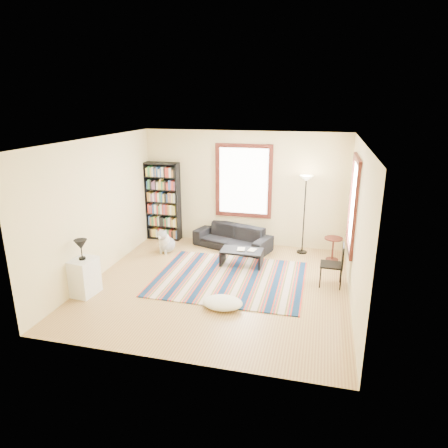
% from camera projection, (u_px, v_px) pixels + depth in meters
% --- Properties ---
extents(floor, '(5.00, 5.00, 0.10)m').
position_uv_depth(floor, '(218.00, 287.00, 7.91)').
color(floor, tan).
rests_on(floor, ground).
extents(ceiling, '(5.00, 5.00, 0.10)m').
position_uv_depth(ceiling, '(217.00, 138.00, 7.05)').
color(ceiling, white).
rests_on(ceiling, floor).
extents(wall_back, '(5.00, 0.10, 2.80)m').
position_uv_depth(wall_back, '(244.00, 188.00, 9.84)').
color(wall_back, beige).
rests_on(wall_back, floor).
extents(wall_front, '(5.00, 0.10, 2.80)m').
position_uv_depth(wall_front, '(166.00, 270.00, 5.12)').
color(wall_front, beige).
rests_on(wall_front, floor).
extents(wall_left, '(0.10, 5.00, 2.80)m').
position_uv_depth(wall_left, '(96.00, 208.00, 8.07)').
color(wall_left, beige).
rests_on(wall_left, floor).
extents(wall_right, '(0.10, 5.00, 2.80)m').
position_uv_depth(wall_right, '(360.00, 226.00, 6.89)').
color(wall_right, beige).
rests_on(wall_right, floor).
extents(window_back, '(1.20, 0.06, 1.60)m').
position_uv_depth(window_back, '(244.00, 181.00, 9.71)').
color(window_back, white).
rests_on(window_back, wall_back).
extents(window_right, '(0.06, 1.20, 1.60)m').
position_uv_depth(window_right, '(354.00, 204.00, 7.59)').
color(window_right, white).
rests_on(window_right, wall_right).
extents(rug, '(2.99, 2.39, 0.02)m').
position_uv_depth(rug, '(230.00, 278.00, 8.14)').
color(rug, '#0D2645').
rests_on(rug, floor).
extents(sofa, '(2.03, 1.31, 0.55)m').
position_uv_depth(sofa, '(232.00, 237.00, 9.75)').
color(sofa, black).
rests_on(sofa, floor).
extents(bookshelf, '(0.90, 0.30, 2.00)m').
position_uv_depth(bookshelf, '(163.00, 201.00, 10.23)').
color(bookshelf, black).
rests_on(bookshelf, floor).
extents(coffee_table, '(1.02, 0.79, 0.36)m').
position_uv_depth(coffee_table, '(242.00, 258.00, 8.75)').
color(coffee_table, black).
rests_on(coffee_table, floor).
extents(book_a, '(0.24, 0.19, 0.02)m').
position_uv_depth(book_a, '(237.00, 249.00, 8.72)').
color(book_a, beige).
rests_on(book_a, coffee_table).
extents(book_b, '(0.19, 0.23, 0.02)m').
position_uv_depth(book_b, '(249.00, 249.00, 8.71)').
color(book_b, beige).
rests_on(book_b, coffee_table).
extents(floor_cushion, '(0.73, 0.56, 0.18)m').
position_uv_depth(floor_cushion, '(223.00, 303.00, 7.00)').
color(floor_cushion, silver).
rests_on(floor_cushion, floor).
extents(floor_lamp, '(0.32, 0.32, 1.86)m').
position_uv_depth(floor_lamp, '(304.00, 215.00, 9.26)').
color(floor_lamp, black).
rests_on(floor_lamp, floor).
extents(side_table, '(0.51, 0.51, 0.54)m').
position_uv_depth(side_table, '(333.00, 249.00, 9.00)').
color(side_table, '#4F1A13').
rests_on(side_table, floor).
extents(folding_chair, '(0.43, 0.41, 0.86)m').
position_uv_depth(folding_chair, '(331.00, 265.00, 7.74)').
color(folding_chair, black).
rests_on(folding_chair, floor).
extents(white_cabinet, '(0.43, 0.53, 0.70)m').
position_uv_depth(white_cabinet, '(84.00, 277.00, 7.40)').
color(white_cabinet, white).
rests_on(white_cabinet, floor).
extents(table_lamp, '(0.26, 0.26, 0.38)m').
position_uv_depth(table_lamp, '(81.00, 250.00, 7.24)').
color(table_lamp, black).
rests_on(table_lamp, white_cabinet).
extents(dog, '(0.53, 0.66, 0.59)m').
position_uv_depth(dog, '(167.00, 240.00, 9.51)').
color(dog, '#B5B5B5').
rests_on(dog, floor).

